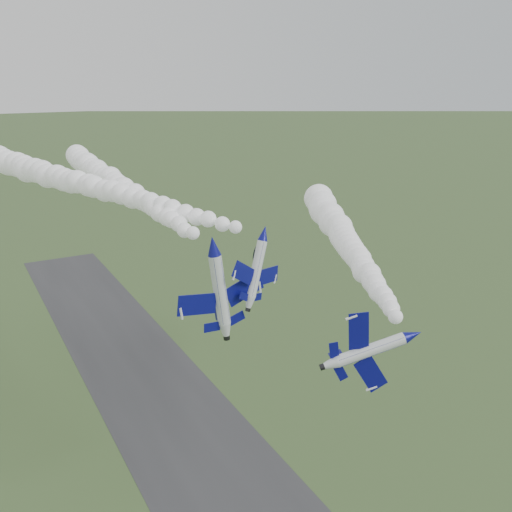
{
  "coord_description": "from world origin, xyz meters",
  "views": [
    {
      "loc": [
        -31.85,
        -44.1,
        63.2
      ],
      "look_at": [
        2.34,
        17.94,
        40.45
      ],
      "focal_mm": 40.0,
      "sensor_mm": 36.0,
      "label": 1
    }
  ],
  "objects": [
    {
      "name": "jet_lead",
      "position": [
        11.77,
        -1.64,
        35.11
      ],
      "size": [
        6.7,
        11.8,
        9.62
      ],
      "rotation": [
        0.0,
        1.26,
        -0.37
      ],
      "color": "silver"
    },
    {
      "name": "smoke_trail_jet_lead",
      "position": [
        23.74,
        26.44,
        37.13
      ],
      "size": [
        25.66,
        54.27,
        5.77
      ],
      "primitive_type": null,
      "rotation": [
        0.0,
        0.0,
        -0.37
      ],
      "color": "white"
    },
    {
      "name": "smoke_trail_jet_pair_right",
      "position": [
        -9.83,
        54.86,
        44.62
      ],
      "size": [
        32.4,
        70.21,
        5.29
      ],
      "primitive_type": null,
      "rotation": [
        0.0,
        0.0,
        0.38
      ],
      "color": "white"
    },
    {
      "name": "runway",
      "position": [
        0.0,
        30.0,
        0.02
      ],
      "size": [
        24.0,
        260.0,
        0.04
      ],
      "primitive_type": "cube",
      "color": "#303032",
      "rests_on": "ground"
    },
    {
      "name": "jet_pair_left",
      "position": [
        -4.06,
        17.14,
        42.98
      ],
      "size": [
        11.88,
        14.41,
        3.68
      ],
      "rotation": [
        0.0,
        -0.13,
        0.01
      ],
      "color": "silver"
    },
    {
      "name": "jet_pair_right",
      "position": [
        3.64,
        17.99,
        43.36
      ],
      "size": [
        9.15,
        11.08,
        3.77
      ],
      "rotation": [
        0.0,
        0.33,
        0.38
      ],
      "color": "silver"
    },
    {
      "name": "smoke_trail_jet_pair_left",
      "position": [
        -4.42,
        56.76,
        44.05
      ],
      "size": [
        5.63,
        71.46,
        5.02
      ],
      "primitive_type": null,
      "rotation": [
        0.0,
        0.0,
        0.01
      ],
      "color": "white"
    }
  ]
}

